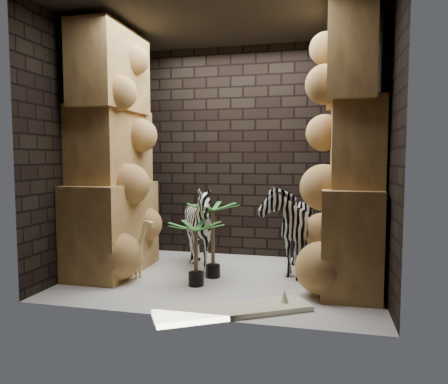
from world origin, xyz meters
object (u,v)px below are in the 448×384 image
(giraffe_toy, at_px, (131,246))
(zebra_right, at_px, (289,220))
(palm_back, at_px, (196,254))
(palm_front, at_px, (213,240))
(surfboard, at_px, (234,311))
(zebra_left, at_px, (199,232))

(giraffe_toy, bearing_deg, zebra_right, 35.44)
(zebra_right, height_order, palm_back, zebra_right)
(palm_front, height_order, surfboard, palm_front)
(zebra_right, relative_size, zebra_left, 1.21)
(palm_back, bearing_deg, giraffe_toy, 172.05)
(palm_back, bearing_deg, zebra_right, 42.09)
(giraffe_toy, relative_size, surfboard, 0.52)
(palm_front, distance_m, surfboard, 1.26)
(giraffe_toy, distance_m, palm_front, 0.97)
(palm_front, bearing_deg, palm_back, -105.01)
(zebra_right, bearing_deg, surfboard, -102.48)
(zebra_right, relative_size, palm_front, 1.44)
(surfboard, bearing_deg, palm_front, 83.61)
(zebra_left, bearing_deg, palm_back, -59.05)
(zebra_right, height_order, giraffe_toy, zebra_right)
(zebra_right, distance_m, palm_back, 1.31)
(palm_front, bearing_deg, surfboard, -65.87)
(giraffe_toy, distance_m, surfboard, 1.68)
(zebra_left, xyz_separation_m, palm_front, (0.24, -0.25, -0.04))
(palm_front, bearing_deg, zebra_left, 134.21)
(palm_back, xyz_separation_m, surfboard, (0.58, -0.72, -0.34))
(zebra_left, bearing_deg, surfboard, -43.75)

